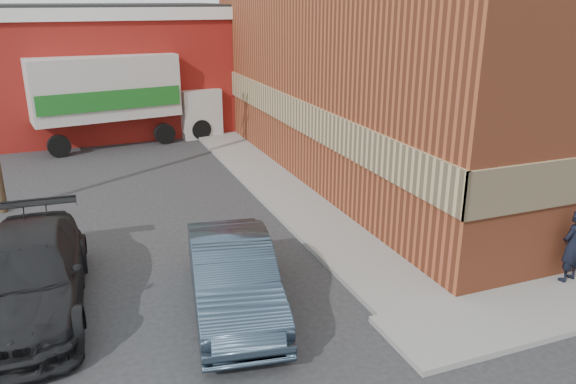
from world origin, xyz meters
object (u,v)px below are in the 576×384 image
object	(u,v)px
brick_building	(473,32)
box_truck	(122,93)
man	(572,246)
warehouse	(50,69)
sedan	(233,277)
suv_b	(27,276)

from	to	relation	value
brick_building	box_truck	world-z (taller)	brick_building
brick_building	man	world-z (taller)	brick_building
brick_building	man	distance (m)	10.87
warehouse	box_truck	size ratio (longest dim) A/B	2.11
sedan	man	bearing A→B (deg)	-4.13
brick_building	man	xyz separation A→B (m)	(-4.31, -9.25, -3.76)
man	sedan	xyz separation A→B (m)	(-6.96, 1.61, -0.19)
brick_building	suv_b	distance (m)	16.71
sedan	brick_building	bearing A→B (deg)	43.03
warehouse	box_truck	world-z (taller)	warehouse
brick_building	warehouse	size ratio (longest dim) A/B	1.12
suv_b	box_truck	world-z (taller)	box_truck
sedan	suv_b	bearing A→B (deg)	168.20
box_truck	sedan	bearing A→B (deg)	-96.90
brick_building	sedan	bearing A→B (deg)	-145.89
sedan	box_truck	bearing A→B (deg)	100.91
warehouse	man	bearing A→B (deg)	-63.31
man	sedan	bearing A→B (deg)	-24.78
warehouse	sedan	distance (m)	19.03
man	suv_b	world-z (taller)	man
brick_building	box_truck	distance (m)	14.00
man	box_truck	bearing A→B (deg)	-77.20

